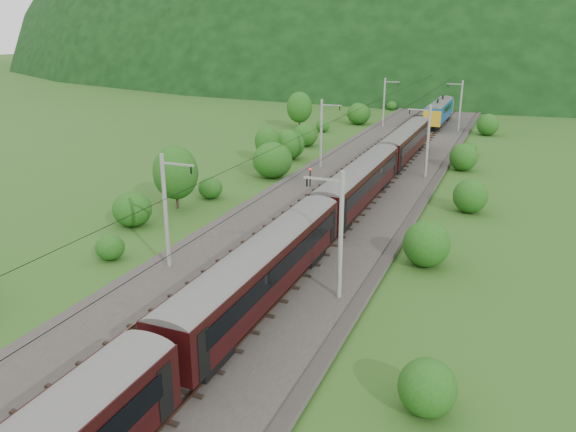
% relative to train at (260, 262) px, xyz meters
% --- Properties ---
extents(ground, '(600.00, 600.00, 0.00)m').
position_rel_train_xyz_m(ground, '(-2.40, 3.27, -3.29)').
color(ground, '#30591B').
rests_on(ground, ground).
extents(railbed, '(14.00, 220.00, 0.30)m').
position_rel_train_xyz_m(railbed, '(-2.40, 13.27, -3.14)').
color(railbed, '#38332D').
rests_on(railbed, ground).
extents(track_left, '(2.40, 220.00, 0.27)m').
position_rel_train_xyz_m(track_left, '(-4.80, 13.27, -2.92)').
color(track_left, brown).
rests_on(track_left, railbed).
extents(track_right, '(2.40, 220.00, 0.27)m').
position_rel_train_xyz_m(track_right, '(-0.00, 13.27, -2.92)').
color(track_right, brown).
rests_on(track_right, railbed).
extents(catenary_left, '(2.54, 192.28, 8.00)m').
position_rel_train_xyz_m(catenary_left, '(-8.52, 35.27, 1.21)').
color(catenary_left, gray).
rests_on(catenary_left, railbed).
extents(catenary_right, '(2.54, 192.28, 8.00)m').
position_rel_train_xyz_m(catenary_right, '(3.72, 35.27, 1.21)').
color(catenary_right, gray).
rests_on(catenary_right, railbed).
extents(overhead_wires, '(4.83, 198.00, 0.03)m').
position_rel_train_xyz_m(overhead_wires, '(-2.40, 13.27, 3.81)').
color(overhead_wires, black).
rests_on(overhead_wires, ground).
extents(mountain_main, '(504.00, 360.00, 244.00)m').
position_rel_train_xyz_m(mountain_main, '(-2.40, 263.27, -3.29)').
color(mountain_main, black).
rests_on(mountain_main, ground).
extents(mountain_ridge, '(336.00, 280.00, 132.00)m').
position_rel_train_xyz_m(mountain_ridge, '(-122.40, 303.27, -3.29)').
color(mountain_ridge, black).
rests_on(mountain_ridge, ground).
extents(train, '(2.75, 152.87, 4.76)m').
position_rel_train_xyz_m(train, '(0.00, 0.00, 0.00)').
color(train, black).
rests_on(train, ground).
extents(hazard_post_near, '(0.15, 0.15, 1.42)m').
position_rel_train_xyz_m(hazard_post_near, '(-2.73, 47.64, -2.28)').
color(hazard_post_near, red).
rests_on(hazard_post_near, railbed).
extents(hazard_post_far, '(0.18, 0.18, 1.65)m').
position_rel_train_xyz_m(hazard_post_far, '(-1.89, 62.33, -2.16)').
color(hazard_post_far, red).
rests_on(hazard_post_far, railbed).
extents(signal, '(0.22, 0.22, 1.97)m').
position_rel_train_xyz_m(signal, '(-6.73, 26.58, -1.83)').
color(signal, black).
rests_on(signal, railbed).
extents(vegetation_left, '(13.54, 147.52, 6.15)m').
position_rel_train_xyz_m(vegetation_left, '(-15.71, 21.68, -1.03)').
color(vegetation_left, '#1C5216').
rests_on(vegetation_left, ground).
extents(vegetation_right, '(6.24, 108.84, 3.06)m').
position_rel_train_xyz_m(vegetation_right, '(8.42, 26.90, -1.91)').
color(vegetation_right, '#1C5216').
rests_on(vegetation_right, ground).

